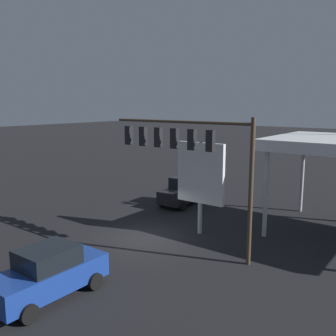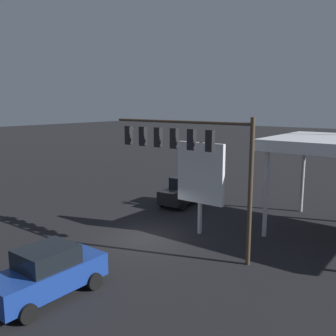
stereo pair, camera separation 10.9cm
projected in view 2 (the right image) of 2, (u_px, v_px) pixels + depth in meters
The scene contains 5 objects.
ground_plane at pixel (145, 237), 20.16m from camera, with size 200.00×200.00×0.00m, color black.
traffic_signal_assembly at pixel (184, 146), 18.08m from camera, with size 7.94×0.43×6.56m.
price_sign at pixel (201, 175), 20.25m from camera, with size 2.85×0.27×5.07m.
sedan_far at pixel (47, 273), 13.82m from camera, with size 2.07×4.40×1.93m.
hatchback_crossing at pixel (183, 192), 26.61m from camera, with size 2.11×3.88×1.97m.
Camera 2 is at (-12.68, 14.51, 7.12)m, focal length 40.00 mm.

